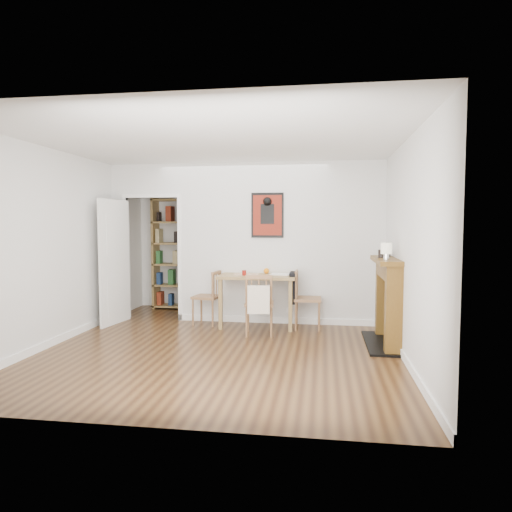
% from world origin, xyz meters
% --- Properties ---
extents(ground, '(5.20, 5.20, 0.00)m').
position_xyz_m(ground, '(0.00, 0.00, 0.00)').
color(ground, brown).
rests_on(ground, ground).
extents(room_shell, '(5.20, 5.20, 5.20)m').
position_xyz_m(room_shell, '(0.10, 1.34, 1.30)').
color(room_shell, silver).
rests_on(room_shell, ground).
extents(dining_table, '(1.20, 0.76, 0.82)m').
position_xyz_m(dining_table, '(0.28, 1.10, 0.72)').
color(dining_table, '#987947').
rests_on(dining_table, ground).
extents(chair_left, '(0.49, 0.49, 0.87)m').
position_xyz_m(chair_left, '(-0.55, 1.10, 0.43)').
color(chair_left, olive).
rests_on(chair_left, ground).
extents(chair_right, '(0.52, 0.46, 0.90)m').
position_xyz_m(chair_right, '(1.04, 1.03, 0.47)').
color(chair_right, olive).
rests_on(chair_right, ground).
extents(chair_front, '(0.49, 0.55, 0.90)m').
position_xyz_m(chair_front, '(0.39, 0.50, 0.46)').
color(chair_front, olive).
rests_on(chair_front, ground).
extents(bookshelf, '(0.89, 0.35, 2.11)m').
position_xyz_m(bookshelf, '(-1.47, 2.40, 1.04)').
color(bookshelf, '#987947').
rests_on(bookshelf, ground).
extents(fireplace, '(0.45, 1.25, 1.16)m').
position_xyz_m(fireplace, '(2.16, 0.25, 0.62)').
color(fireplace, brown).
rests_on(fireplace, ground).
extents(red_glass, '(0.06, 0.06, 0.08)m').
position_xyz_m(red_glass, '(0.08, 0.96, 0.86)').
color(red_glass, maroon).
rests_on(red_glass, dining_table).
extents(orange_fruit, '(0.09, 0.09, 0.09)m').
position_xyz_m(orange_fruit, '(0.39, 1.26, 0.86)').
color(orange_fruit, orange).
rests_on(orange_fruit, dining_table).
extents(placemat, '(0.43, 0.35, 0.00)m').
position_xyz_m(placemat, '(0.09, 1.12, 0.82)').
color(placemat, beige).
rests_on(placemat, dining_table).
extents(notebook, '(0.32, 0.25, 0.01)m').
position_xyz_m(notebook, '(0.63, 1.13, 0.82)').
color(notebook, white).
rests_on(notebook, dining_table).
extents(mantel_lamp, '(0.14, 0.14, 0.22)m').
position_xyz_m(mantel_lamp, '(2.07, -0.10, 1.29)').
color(mantel_lamp, silver).
rests_on(mantel_lamp, fireplace).
extents(ceramic_jar_a, '(0.09, 0.09, 0.11)m').
position_xyz_m(ceramic_jar_a, '(2.06, 0.31, 1.21)').
color(ceramic_jar_a, black).
rests_on(ceramic_jar_a, fireplace).
extents(ceramic_jar_b, '(0.08, 0.08, 0.10)m').
position_xyz_m(ceramic_jar_b, '(2.17, 0.51, 1.21)').
color(ceramic_jar_b, black).
rests_on(ceramic_jar_b, fireplace).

